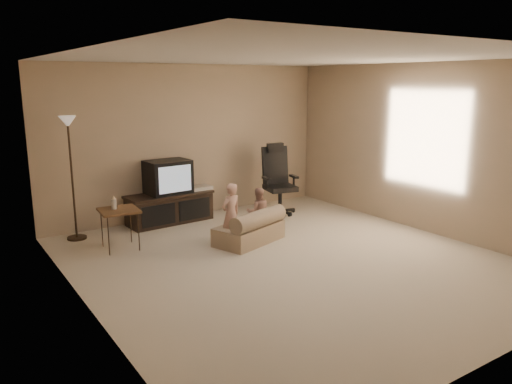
% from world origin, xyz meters
% --- Properties ---
extents(floor, '(5.50, 5.50, 0.00)m').
position_xyz_m(floor, '(0.00, 0.00, 0.00)').
color(floor, beige).
rests_on(floor, ground).
extents(room_shell, '(5.50, 5.50, 5.50)m').
position_xyz_m(room_shell, '(0.00, 0.00, 1.52)').
color(room_shell, silver).
rests_on(room_shell, floor).
extents(tv_stand, '(1.43, 0.60, 1.01)m').
position_xyz_m(tv_stand, '(-0.52, 2.49, 0.42)').
color(tv_stand, black).
rests_on(tv_stand, floor).
extents(office_chair, '(0.65, 0.68, 1.19)m').
position_xyz_m(office_chair, '(1.28, 2.00, 0.43)').
color(office_chair, black).
rests_on(office_chair, floor).
extents(side_table, '(0.54, 0.54, 0.74)m').
position_xyz_m(side_table, '(-1.62, 1.66, 0.53)').
color(side_table, brown).
rests_on(side_table, floor).
extents(floor_lamp, '(0.27, 0.27, 1.76)m').
position_xyz_m(floor_lamp, '(-2.01, 2.44, 1.29)').
color(floor_lamp, '#2F2115').
rests_on(floor_lamp, floor).
extents(child_sofa, '(1.12, 0.84, 0.49)m').
position_xyz_m(child_sofa, '(0.00, 0.88, 0.20)').
color(child_sofa, gray).
rests_on(child_sofa, floor).
extents(toddler_left, '(0.36, 0.29, 0.87)m').
position_xyz_m(toddler_left, '(-0.28, 0.97, 0.44)').
color(toddler_left, tan).
rests_on(toddler_left, floor).
extents(toddler_right, '(0.40, 0.31, 0.72)m').
position_xyz_m(toddler_right, '(0.27, 1.12, 0.36)').
color(toddler_right, tan).
rests_on(toddler_right, floor).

